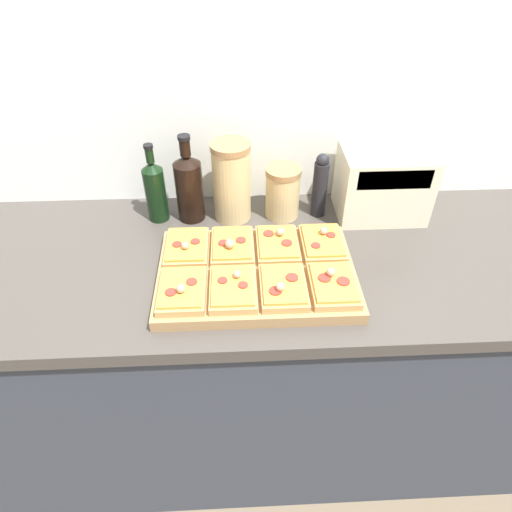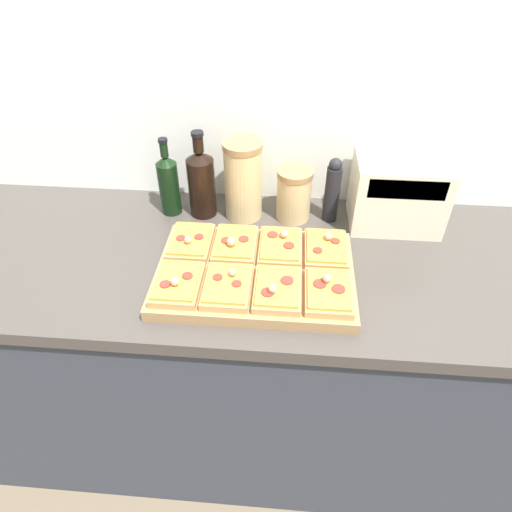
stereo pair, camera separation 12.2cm
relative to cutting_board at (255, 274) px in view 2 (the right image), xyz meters
The scene contains 18 objects.
ground_plane 0.95m from the cutting_board, 77.35° to the right, with size 12.00×12.00×0.00m, color brown.
wall_back 0.56m from the cutting_board, 83.34° to the left, with size 6.00×0.06×2.50m.
kitchen_counter 0.48m from the cutting_board, 59.77° to the left, with size 2.63×0.67×0.90m.
cutting_board is the anchor object (origin of this frame).
pizza_slice_back_left 0.21m from the cutting_board, 155.88° to the left, with size 0.12×0.16×0.05m.
pizza_slice_back_midleft 0.11m from the cutting_board, 126.95° to the left, with size 0.12×0.16×0.05m.
pizza_slice_back_midright 0.11m from the cutting_board, 53.60° to the left, with size 0.12×0.16×0.05m.
pizza_slice_back_right 0.21m from the cutting_board, 24.32° to the left, with size 0.12×0.16×0.05m.
pizza_slice_front_left 0.21m from the cutting_board, 155.62° to the right, with size 0.12×0.16×0.05m.
pizza_slice_front_midleft 0.11m from the cutting_board, 126.58° to the right, with size 0.12×0.16×0.05m.
pizza_slice_front_midright 0.11m from the cutting_board, 53.84° to the right, with size 0.12×0.16×0.05m.
pizza_slice_front_right 0.21m from the cutting_board, 24.12° to the right, with size 0.12×0.16×0.05m.
olive_oil_bottle 0.43m from the cutting_board, 134.69° to the left, with size 0.06×0.06×0.25m.
wine_bottle 0.37m from the cutting_board, 122.67° to the left, with size 0.08×0.08×0.28m.
grain_jar_tall 0.32m from the cutting_board, 101.64° to the left, with size 0.12×0.12×0.25m.
grain_jar_short 0.32m from the cutting_board, 72.24° to the left, with size 0.11×0.11×0.17m.
pepper_mill 0.37m from the cutting_board, 54.69° to the left, with size 0.05×0.05×0.21m.
toaster_oven 0.51m from the cutting_board, 36.08° to the left, with size 0.29×0.19×0.21m.
Camera 2 is at (0.03, -0.67, 1.74)m, focal length 32.00 mm.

